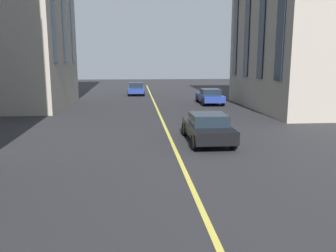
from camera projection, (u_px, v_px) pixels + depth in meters
name	position (u px, v px, depth m)	size (l,w,h in m)	color
lane_centre_line	(172.00, 143.00, 15.69)	(80.00, 0.16, 0.01)	#D8C64C
car_black_parked_a	(207.00, 127.00, 15.82)	(4.40, 1.95, 1.37)	black
car_blue_mid	(210.00, 96.00, 30.29)	(4.40, 1.95, 1.37)	navy
car_blue_trailing	(136.00, 89.00, 38.64)	(3.90, 1.89, 1.40)	navy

